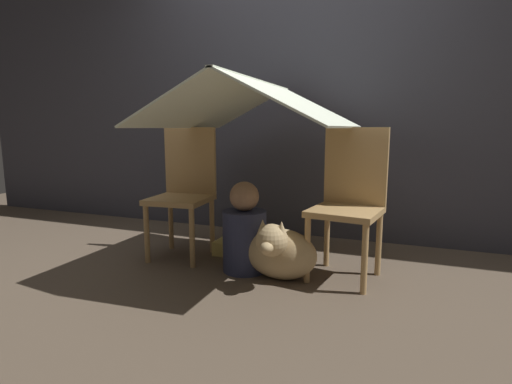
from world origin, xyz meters
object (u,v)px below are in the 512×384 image
chair_left (185,187)px  dog (279,251)px  chair_right (349,197)px  person_front (245,233)px

chair_left → dog: (0.79, -0.25, -0.31)m
chair_right → chair_left: bearing=-171.4°
chair_left → chair_right: size_ratio=1.00×
chair_left → dog: bearing=-22.3°
dog → chair_right: bearing=34.4°
chair_right → person_front: 0.69m
chair_left → person_front: (0.53, -0.16, -0.25)m
person_front → chair_right: bearing=14.4°
person_front → dog: (0.26, -0.09, -0.06)m
chair_left → chair_right: bearing=-4.6°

